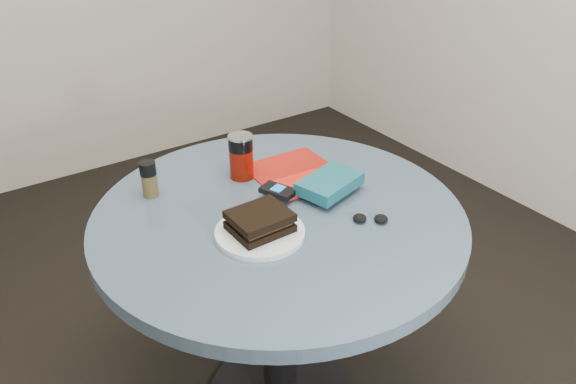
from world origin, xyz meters
TOP-DOWN VIEW (x-y plane):
  - table at (0.00, 0.00)m, footprint 1.00×1.00m
  - plate at (-0.10, -0.07)m, footprint 0.24×0.24m
  - sandwich at (-0.10, -0.07)m, footprint 0.15×0.12m
  - soda_can at (0.01, 0.22)m, footprint 0.09×0.09m
  - pepper_grinder at (-0.25, 0.27)m, footprint 0.05×0.05m
  - magazine at (0.16, 0.19)m, footprint 0.25×0.19m
  - red_book at (0.13, 0.07)m, footprint 0.16×0.11m
  - novel at (0.17, -0.00)m, footprint 0.20×0.16m
  - mp3_player at (0.03, 0.06)m, footprint 0.09×0.11m
  - headphones at (0.17, -0.18)m, footprint 0.09×0.08m

SIDE VIEW (x-z plane):
  - table at x=0.00m, z-range 0.21..0.96m
  - magazine at x=0.16m, z-range 0.75..0.75m
  - plate at x=-0.10m, z-range 0.75..0.76m
  - headphones at x=0.17m, z-range 0.75..0.77m
  - red_book at x=0.13m, z-range 0.75..0.77m
  - mp3_player at x=0.03m, z-range 0.77..0.78m
  - novel at x=0.17m, z-range 0.77..0.80m
  - sandwich at x=-0.10m, z-range 0.76..0.82m
  - pepper_grinder at x=-0.25m, z-range 0.75..0.86m
  - soda_can at x=0.01m, z-range 0.75..0.89m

